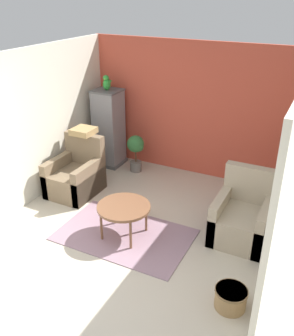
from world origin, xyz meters
name	(u,v)px	position (x,y,z in m)	size (l,w,h in m)	color
ground_plane	(77,295)	(0.00, 0.00, 0.00)	(20.00, 20.00, 0.00)	beige
wall_back_accent	(193,110)	(0.00, 3.64, 1.21)	(3.97, 0.06, 2.41)	#C64C38
wall_left	(39,124)	(-1.95, 1.81, 1.21)	(0.06, 3.61, 2.41)	silver
wall_right	(294,173)	(1.95, 1.81, 1.21)	(0.06, 3.61, 2.41)	silver
area_rug	(125,235)	(-0.08, 1.25, 0.01)	(1.87, 1.18, 0.01)	gray
coffee_table	(124,208)	(-0.08, 1.25, 0.45)	(0.74, 0.74, 0.49)	brown
armchair_left	(76,176)	(-1.44, 1.98, 0.30)	(0.73, 0.85, 0.96)	#7A664C
armchair_right	(242,218)	(1.40, 1.97, 0.30)	(0.73, 0.85, 0.96)	tan
birdcage	(109,128)	(-1.54, 3.23, 0.74)	(0.52, 0.52, 1.49)	#555559
parrot	(107,83)	(-1.54, 3.23, 1.62)	(0.13, 0.24, 0.28)	green
potted_plant	(136,148)	(-0.92, 3.16, 0.47)	(0.35, 0.32, 0.72)	#66605B
wicker_basket	(231,298)	(1.62, 0.62, 0.13)	(0.36, 0.36, 0.24)	#A37F51
throw_pillow	(84,131)	(-1.44, 2.29, 1.01)	(0.36, 0.36, 0.10)	tan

